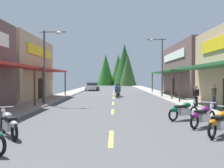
{
  "coord_description": "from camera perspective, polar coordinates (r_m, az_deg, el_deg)",
  "views": [
    {
      "loc": [
        0.12,
        -1.05,
        2.09
      ],
      "look_at": [
        -0.21,
        29.46,
        1.39
      ],
      "focal_mm": 38.67,
      "sensor_mm": 36.0,
      "label": 1
    }
  ],
  "objects": [
    {
      "name": "treeline_backdrop",
      "position": [
        72.39,
        1.9,
        3.88
      ],
      "size": [
        11.75,
        10.92,
        12.38
      ],
      "color": "#306623",
      "rests_on": "ground"
    },
    {
      "name": "streetlamp_left",
      "position": [
        19.47,
        -14.78,
        6.36
      ],
      "size": [
        2.08,
        0.3,
        5.81
      ],
      "color": "#474C51",
      "rests_on": "ground"
    },
    {
      "name": "motorcycle_parked_right_1",
      "position": [
        9.8,
        24.21,
        -8.21
      ],
      "size": [
        1.56,
        1.6,
        1.04
      ],
      "rotation": [
        0.0,
        0.0,
        0.8
      ],
      "color": "black",
      "rests_on": "ground"
    },
    {
      "name": "rider_cruising_lead",
      "position": [
        26.44,
        1.11,
        -1.8
      ],
      "size": [
        0.6,
        2.14,
        1.57
      ],
      "rotation": [
        0.0,
        0.0,
        1.65
      ],
      "color": "black",
      "rests_on": "ground"
    },
    {
      "name": "motorcycle_parked_left_2",
      "position": [
        9.49,
        -23.22,
        -8.5
      ],
      "size": [
        1.39,
        1.76,
        1.04
      ],
      "rotation": [
        0.0,
        0.0,
        2.23
      ],
      "color": "black",
      "rests_on": "ground"
    },
    {
      "name": "pedestrian_by_shop",
      "position": [
        17.98,
        19.22,
        -2.5
      ],
      "size": [
        0.53,
        0.38,
        1.59
      ],
      "rotation": [
        0.0,
        0.0,
        5.14
      ],
      "color": "black",
      "rests_on": "ground"
    },
    {
      "name": "storefront_right_far",
      "position": [
        31.28,
        20.48,
        3.03
      ],
      "size": [
        8.81,
        13.92,
        6.15
      ],
      "color": "brown",
      "rests_on": "ground"
    },
    {
      "name": "motorcycle_parked_right_3",
      "position": [
        12.77,
        16.54,
        -5.94
      ],
      "size": [
        1.86,
        1.24,
        1.04
      ],
      "rotation": [
        0.0,
        0.0,
        0.57
      ],
      "color": "black",
      "rests_on": "ground"
    },
    {
      "name": "storefront_left_far",
      "position": [
        26.29,
        -24.85,
        3.23
      ],
      "size": [
        9.68,
        10.11,
        6.05
      ],
      "color": "tan",
      "rests_on": "ground"
    },
    {
      "name": "ground",
      "position": [
        28.72,
        0.38,
        -2.97
      ],
      "size": [
        9.89,
        85.18,
        0.1
      ],
      "primitive_type": "cube",
      "color": "#4C4C4F"
    },
    {
      "name": "rider_cruising_trailing",
      "position": [
        28.41,
        1.66,
        -1.59
      ],
      "size": [
        0.6,
        2.14,
        1.57
      ],
      "rotation": [
        0.0,
        0.0,
        1.49
      ],
      "color": "black",
      "rests_on": "ground"
    },
    {
      "name": "parked_car_curbside",
      "position": [
        42.09,
        -4.65,
        -0.61
      ],
      "size": [
        2.21,
        4.37,
        1.4
      ],
      "rotation": [
        0.0,
        0.0,
        1.53
      ],
      "color": "silver",
      "rests_on": "ground"
    },
    {
      "name": "motorcycle_parked_right_2",
      "position": [
        11.24,
        20.73,
        -6.96
      ],
      "size": [
        1.65,
        1.52,
        1.04
      ],
      "rotation": [
        0.0,
        0.0,
        0.74
      ],
      "color": "black",
      "rests_on": "ground"
    },
    {
      "name": "centerline_dashes",
      "position": [
        32.79,
        0.41,
        -2.34
      ],
      "size": [
        0.16,
        63.14,
        0.01
      ],
      "color": "#E0C64C",
      "rests_on": "ground"
    },
    {
      "name": "streetlamp_right",
      "position": [
        27.09,
        11.14,
        5.73
      ],
      "size": [
        2.08,
        0.3,
        6.48
      ],
      "color": "#474C51",
      "rests_on": "ground"
    },
    {
      "name": "pedestrian_browsing",
      "position": [
        17.0,
        22.95,
        -2.46
      ],
      "size": [
        0.45,
        0.43,
        1.72
      ],
      "rotation": [
        0.0,
        0.0,
        5.43
      ],
      "color": "#333F8C",
      "rests_on": "ground"
    },
    {
      "name": "sidewalk_right",
      "position": [
        29.33,
        12.4,
        -2.69
      ],
      "size": [
        2.32,
        85.18,
        0.12
      ],
      "primitive_type": "cube",
      "color": "#9E9991",
      "rests_on": "ground"
    },
    {
      "name": "sidewalk_left",
      "position": [
        29.38,
        -11.62,
        -2.68
      ],
      "size": [
        2.32,
        85.18,
        0.12
      ],
      "primitive_type": "cube",
      "color": "gray",
      "rests_on": "ground"
    }
  ]
}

